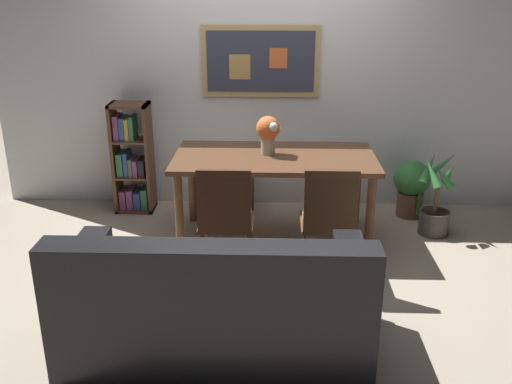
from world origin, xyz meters
The scene contains 11 objects.
ground_plane centered at (0.00, 0.00, 0.00)m, with size 12.00×12.00×0.00m, color tan.
wall_back_with_painting centered at (0.00, 1.28, 1.30)m, with size 5.20×0.14×2.60m.
dining_table centered at (0.11, 0.38, 0.67)m, with size 1.68×0.90×0.76m.
dining_chair_far_left centered at (-0.27, 1.17, 0.54)m, with size 0.40×0.41×0.91m.
dining_chair_near_right centered at (0.51, -0.36, 0.54)m, with size 0.40×0.41×0.91m.
dining_chair_near_left centered at (-0.24, -0.38, 0.54)m, with size 0.40×0.41×0.91m.
leather_couch centered at (-0.23, -1.27, 0.31)m, with size 1.80×0.84×0.84m.
bookshelf centered at (-1.26, 1.00, 0.49)m, with size 0.36×0.28×1.06m.
potted_ivy centered at (1.41, 0.93, 0.31)m, with size 0.34×0.34×0.55m.
potted_palm centered at (1.54, 0.53, 0.28)m, with size 0.38×0.38×0.75m.
flower_vase centered at (0.06, 0.42, 0.95)m, with size 0.21×0.21×0.32m.
Camera 1 is at (0.11, -4.14, 2.12)m, focal length 39.60 mm.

